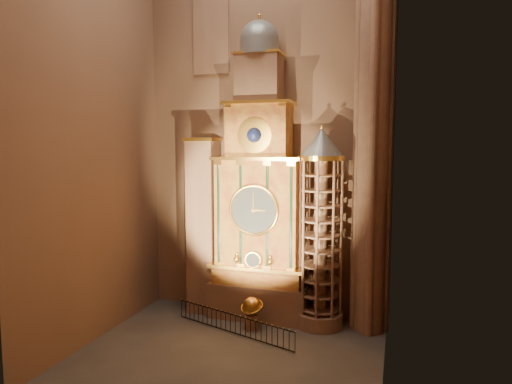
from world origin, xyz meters
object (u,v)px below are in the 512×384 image
(astronomical_clock, at_px, (259,201))
(iron_railing, at_px, (233,324))
(stair_turret, at_px, (320,230))
(celestial_globe, at_px, (252,310))
(portrait_tower, at_px, (203,225))

(astronomical_clock, bearing_deg, iron_railing, -102.34)
(stair_turret, xyz_separation_m, celestial_globe, (-3.35, -1.53, -4.22))
(portrait_tower, height_order, iron_railing, portrait_tower)
(astronomical_clock, distance_m, portrait_tower, 3.73)
(iron_railing, bearing_deg, celestial_globe, 50.42)
(astronomical_clock, relative_size, celestial_globe, 9.51)
(celestial_globe, distance_m, iron_railing, 1.27)
(stair_turret, relative_size, celestial_globe, 6.15)
(stair_turret, distance_m, celestial_globe, 5.60)
(portrait_tower, bearing_deg, celestial_globe, -27.05)
(celestial_globe, height_order, iron_railing, celestial_globe)
(portrait_tower, bearing_deg, astronomical_clock, -0.29)
(stair_turret, bearing_deg, iron_railing, -149.25)
(stair_turret, height_order, celestial_globe, stair_turret)
(astronomical_clock, xyz_separation_m, iron_railing, (-0.59, -2.70, -6.13))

